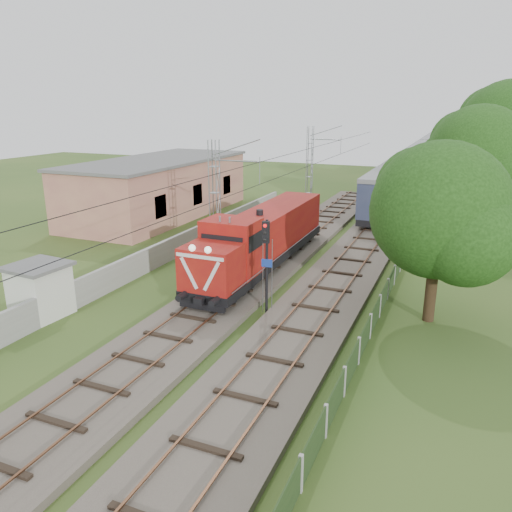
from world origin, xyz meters
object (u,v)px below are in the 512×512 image
at_px(locomotive, 262,238).
at_px(relay_hut, 40,290).
at_px(coach_rake, 421,158).
at_px(signal_post, 266,251).

xyz_separation_m(locomotive, relay_hut, (-7.40, -10.66, -0.79)).
relative_size(locomotive, coach_rake, 0.22).
bearing_deg(relay_hut, locomotive, 55.23).
distance_m(coach_rake, signal_post, 53.90).
bearing_deg(coach_rake, signal_post, -92.40).
bearing_deg(coach_rake, locomotive, -96.00).
relative_size(coach_rake, signal_post, 15.05).
distance_m(coach_rake, relay_hut, 59.55).
bearing_deg(relay_hut, coach_rake, 77.98).
bearing_deg(coach_rake, relay_hut, -102.02).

